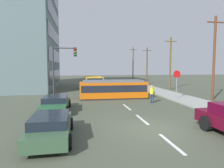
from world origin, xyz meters
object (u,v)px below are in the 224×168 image
(utility_pole_near, at_px, (214,57))
(streetcar_tram, at_px, (113,89))
(parked_sedan_near, at_px, (51,126))
(stop_sign, at_px, (177,79))
(utility_pole_mid, at_px, (170,62))
(utility_pole_far, at_px, (147,65))
(utility_pole_distant, at_px, (133,63))
(city_bus, at_px, (94,82))
(parked_sedan_mid, at_px, (56,103))
(pedestrian_crossing, at_px, (152,93))
(traffic_light_mast, at_px, (62,64))

(utility_pole_near, bearing_deg, streetcar_tram, 162.83)
(parked_sedan_near, relative_size, utility_pole_near, 0.52)
(stop_sign, distance_m, utility_pole_mid, 9.78)
(utility_pole_far, distance_m, utility_pole_distant, 10.30)
(parked_sedan_near, bearing_deg, utility_pole_mid, 50.70)
(city_bus, relative_size, utility_pole_distant, 0.71)
(stop_sign, relative_size, utility_pole_far, 0.40)
(parked_sedan_near, bearing_deg, parked_sedan_mid, 94.07)
(city_bus, distance_m, utility_pole_distant, 20.77)
(utility_pole_near, height_order, utility_pole_mid, utility_pole_near)
(parked_sedan_mid, height_order, utility_pole_distant, utility_pole_distant)
(pedestrian_crossing, relative_size, parked_sedan_mid, 0.36)
(pedestrian_crossing, relative_size, utility_pole_mid, 0.22)
(utility_pole_distant, bearing_deg, parked_sedan_mid, -115.31)
(streetcar_tram, distance_m, parked_sedan_mid, 7.62)
(utility_pole_mid, height_order, utility_pole_distant, utility_pole_distant)
(parked_sedan_mid, distance_m, utility_pole_near, 15.71)
(parked_sedan_near, height_order, utility_pole_far, utility_pole_far)
(utility_pole_mid, bearing_deg, pedestrian_crossing, -123.79)
(parked_sedan_near, xyz_separation_m, utility_pole_far, (14.67, 27.81, 3.14))
(stop_sign, distance_m, utility_pole_distant, 29.22)
(pedestrian_crossing, bearing_deg, utility_pole_near, 3.86)
(city_bus, distance_m, stop_sign, 13.98)
(parked_sedan_near, xyz_separation_m, parked_sedan_mid, (-0.43, 6.00, 0.00))
(streetcar_tram, relative_size, traffic_light_mast, 1.33)
(pedestrian_crossing, xyz_separation_m, utility_pole_mid, (6.76, 10.10, 3.10))
(parked_sedan_mid, xyz_separation_m, utility_pole_mid, (15.21, 12.06, 3.42))
(utility_pole_mid, bearing_deg, utility_pole_far, 90.64)
(city_bus, relative_size, utility_pole_near, 0.70)
(parked_sedan_mid, distance_m, utility_pole_mid, 19.71)
(parked_sedan_mid, bearing_deg, streetcar_tram, 45.20)
(pedestrian_crossing, distance_m, parked_sedan_near, 11.30)
(city_bus, xyz_separation_m, parked_sedan_near, (-3.58, -20.88, -0.46))
(parked_sedan_mid, relative_size, traffic_light_mast, 0.86)
(parked_sedan_near, distance_m, utility_pole_distant, 41.01)
(stop_sign, relative_size, utility_pole_near, 0.35)
(city_bus, xyz_separation_m, utility_pole_distant, (11.17, 17.21, 3.22))
(streetcar_tram, relative_size, parked_sedan_near, 1.62)
(pedestrian_crossing, height_order, parked_sedan_mid, pedestrian_crossing)
(pedestrian_crossing, relative_size, utility_pole_far, 0.23)
(parked_sedan_mid, xyz_separation_m, stop_sign, (11.56, 3.18, 1.57))
(city_bus, bearing_deg, utility_pole_near, -48.43)
(utility_pole_far, bearing_deg, utility_pole_distant, 89.56)
(parked_sedan_near, distance_m, utility_pole_mid, 23.58)
(traffic_light_mast, xyz_separation_m, utility_pole_mid, (14.98, 8.14, 0.36))
(streetcar_tram, bearing_deg, utility_pole_mid, 34.07)
(stop_sign, bearing_deg, parked_sedan_near, -140.50)
(city_bus, xyz_separation_m, traffic_light_mast, (-3.77, -10.97, 2.60))
(city_bus, relative_size, parked_sedan_near, 1.33)
(streetcar_tram, bearing_deg, parked_sedan_near, -113.42)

